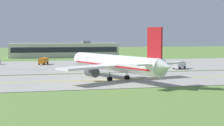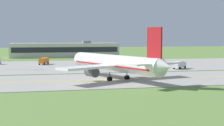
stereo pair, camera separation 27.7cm
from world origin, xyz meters
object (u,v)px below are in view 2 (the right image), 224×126
at_px(service_truck_catering, 148,65).
at_px(service_truck_baggage, 44,61).
at_px(airplane_lead, 115,63).
at_px(service_truck_pushback, 179,64).

bearing_deg(service_truck_catering, service_truck_baggage, 139.58).
relative_size(airplane_lead, service_truck_pushback, 6.39).
bearing_deg(service_truck_baggage, service_truck_catering, -40.42).
distance_m(airplane_lead, service_truck_catering, 27.27).
xyz_separation_m(airplane_lead, service_truck_pushback, (26.83, 22.02, -2.60)).
bearing_deg(airplane_lead, service_truck_pushback, 39.39).
xyz_separation_m(service_truck_baggage, service_truck_catering, (32.31, -27.51, 0.00)).
height_order(service_truck_catering, service_truck_pushback, same).
relative_size(airplane_lead, service_truck_catering, 6.01).
bearing_deg(service_truck_catering, airplane_lead, -125.99).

